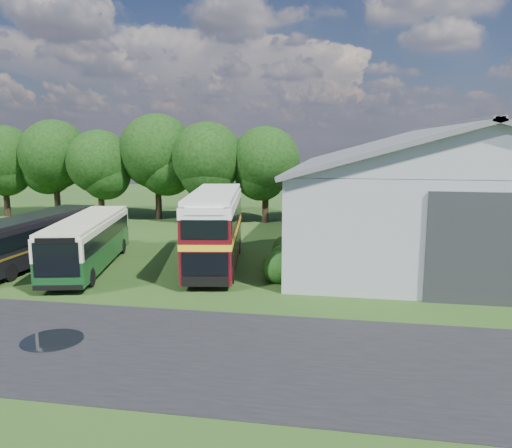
% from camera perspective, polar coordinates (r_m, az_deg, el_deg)
% --- Properties ---
extents(ground, '(120.00, 120.00, 0.00)m').
position_cam_1_polar(ground, '(21.75, -14.59, -10.03)').
color(ground, '#1D3D13').
rests_on(ground, ground).
extents(asphalt_road, '(60.00, 8.00, 0.02)m').
position_cam_1_polar(asphalt_road, '(18.09, -9.71, -13.95)').
color(asphalt_road, black).
rests_on(asphalt_road, ground).
extents(puddle, '(2.20, 2.20, 0.01)m').
position_cam_1_polar(puddle, '(19.98, -22.24, -12.23)').
color(puddle, black).
rests_on(puddle, ground).
extents(storage_shed, '(18.80, 24.80, 8.15)m').
position_cam_1_polar(storage_shed, '(35.26, 20.20, 4.05)').
color(storage_shed, gray).
rests_on(storage_shed, ground).
extents(tree_far_left, '(6.12, 6.12, 8.64)m').
position_cam_1_polar(tree_far_left, '(53.14, -26.92, 6.75)').
color(tree_far_left, black).
rests_on(tree_far_left, ground).
extents(tree_left_a, '(6.46, 6.46, 9.12)m').
position_cam_1_polar(tree_left_a, '(50.73, -22.04, 7.36)').
color(tree_left_a, black).
rests_on(tree_left_a, ground).
extents(tree_left_b, '(5.78, 5.78, 8.16)m').
position_cam_1_polar(tree_left_b, '(47.41, -17.47, 6.76)').
color(tree_left_b, black).
rests_on(tree_left_b, ground).
extents(tree_mid, '(6.80, 6.80, 9.60)m').
position_cam_1_polar(tree_mid, '(46.52, -11.25, 8.11)').
color(tree_mid, black).
rests_on(tree_mid, ground).
extents(tree_right_a, '(6.26, 6.26, 8.83)m').
position_cam_1_polar(tree_right_a, '(44.01, -5.56, 7.53)').
color(tree_right_a, black).
rests_on(tree_right_a, ground).
extents(tree_right_b, '(5.98, 5.98, 8.45)m').
position_cam_1_polar(tree_right_b, '(43.75, 1.10, 7.24)').
color(tree_right_b, black).
rests_on(tree_right_b, ground).
extents(shrub_front, '(1.70, 1.70, 1.70)m').
position_cam_1_polar(shrub_front, '(25.80, 2.59, -6.62)').
color(shrub_front, '#194714').
rests_on(shrub_front, ground).
extents(shrub_mid, '(1.60, 1.60, 1.60)m').
position_cam_1_polar(shrub_mid, '(27.71, 3.13, -5.49)').
color(shrub_mid, '#194714').
rests_on(shrub_mid, ground).
extents(shrub_back, '(1.80, 1.80, 1.80)m').
position_cam_1_polar(shrub_back, '(29.64, 3.59, -4.50)').
color(shrub_back, '#194714').
rests_on(shrub_back, ground).
extents(bus_green_single, '(4.73, 10.79, 2.90)m').
position_cam_1_polar(bus_green_single, '(29.66, -18.63, -1.92)').
color(bus_green_single, black).
rests_on(bus_green_single, ground).
extents(bus_maroon_double, '(4.15, 10.40, 4.35)m').
position_cam_1_polar(bus_maroon_double, '(28.47, -4.72, -0.62)').
color(bus_maroon_double, black).
rests_on(bus_maroon_double, ground).
extents(bus_dark_single, '(2.56, 10.40, 2.86)m').
position_cam_1_polar(bus_dark_single, '(31.98, -24.03, -1.49)').
color(bus_dark_single, black).
rests_on(bus_dark_single, ground).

